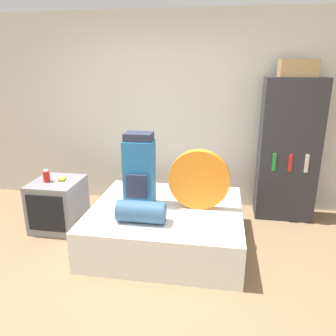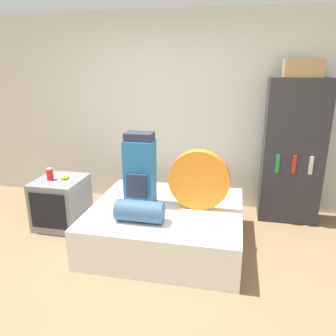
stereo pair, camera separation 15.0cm
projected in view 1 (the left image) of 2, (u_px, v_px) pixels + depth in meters
The scene contains 11 objects.
ground_plane at pixel (134, 292), 2.90m from camera, with size 16.00×16.00×0.00m, color #846647.
wall_back at pixel (171, 112), 4.49m from camera, with size 8.00×0.05×2.60m.
bed at pixel (166, 225), 3.65m from camera, with size 1.63×1.47×0.43m.
backpack at pixel (139, 170), 3.55m from camera, with size 0.32×0.27×0.80m.
tent_bag at pixel (199, 180), 3.47m from camera, with size 0.65×0.11×0.65m.
sleeping_roll at pixel (141, 212), 3.21m from camera, with size 0.48×0.22×0.22m.
television at pixel (58, 204), 3.98m from camera, with size 0.55×0.61×0.60m.
canister at pixel (46, 176), 3.85m from camera, with size 0.08×0.08×0.15m.
banana_bunch at pixel (63, 179), 3.93m from camera, with size 0.11×0.14×0.03m.
bookshelf at pixel (288, 151), 4.10m from camera, with size 0.71×0.38×1.79m.
cardboard_box at pixel (298, 68), 3.79m from camera, with size 0.42×0.28×0.20m.
Camera 1 is at (0.69, -2.35, 1.93)m, focal length 35.00 mm.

